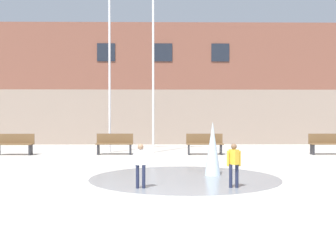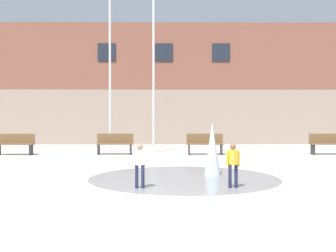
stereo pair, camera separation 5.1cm
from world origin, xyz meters
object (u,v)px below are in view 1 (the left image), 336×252
at_px(child_with_pink_shirt, 141,162).
at_px(park_bench_under_right_flagpole, 328,144).
at_px(park_bench_under_left_flagpole, 115,143).
at_px(child_running, 234,162).
at_px(park_bench_far_left, 15,144).
at_px(flagpole_left, 110,56).
at_px(park_bench_center, 205,144).
at_px(flagpole_right, 154,59).

bearing_deg(child_with_pink_shirt, park_bench_under_right_flagpole, -153.77).
xyz_separation_m(park_bench_under_left_flagpole, child_running, (3.70, -8.51, 0.10)).
distance_m(park_bench_far_left, flagpole_left, 5.77).
bearing_deg(flagpole_left, park_bench_far_left, -162.22).
bearing_deg(park_bench_under_right_flagpole, park_bench_center, 179.83).
relative_size(park_bench_under_left_flagpole, park_bench_center, 1.00).
relative_size(park_bench_far_left, flagpole_right, 0.20).
relative_size(flagpole_left, flagpole_right, 1.04).
height_order(park_bench_under_left_flagpole, child_running, child_running).
xyz_separation_m(park_bench_far_left, child_with_pink_shirt, (5.92, -8.36, 0.10)).
bearing_deg(park_bench_center, child_running, -91.60).
xyz_separation_m(child_with_pink_shirt, flagpole_left, (-1.97, 9.62, 3.91)).
bearing_deg(child_with_pink_shirt, park_bench_far_left, -76.09).
relative_size(park_bench_far_left, park_bench_center, 1.00).
relative_size(park_bench_under_right_flagpole, flagpole_left, 0.19).
height_order(park_bench_under_right_flagpole, flagpole_left, flagpole_left).
bearing_deg(park_bench_center, park_bench_under_left_flagpole, 178.41).
xyz_separation_m(child_running, child_with_pink_shirt, (-2.07, -0.05, 0.00)).
height_order(park_bench_center, child_running, child_running).
bearing_deg(park_bench_under_left_flagpole, park_bench_under_right_flagpole, -0.77).
bearing_deg(park_bench_under_right_flagpole, child_running, -123.87).
bearing_deg(child_running, park_bench_under_right_flagpole, 112.77).
xyz_separation_m(park_bench_under_left_flagpole, park_bench_center, (3.94, -0.11, 0.00)).
relative_size(park_bench_far_left, flagpole_left, 0.19).
bearing_deg(park_bench_far_left, park_bench_center, 0.59).
distance_m(park_bench_under_right_flagpole, child_running, 10.09).
xyz_separation_m(child_running, flagpole_left, (-4.04, 9.58, 3.91)).
relative_size(child_running, flagpole_left, 0.12).
xyz_separation_m(park_bench_under_left_flagpole, flagpole_right, (1.69, 1.07, 3.84)).
distance_m(park_bench_under_left_flagpole, park_bench_under_right_flagpole, 9.33).
relative_size(park_bench_under_left_flagpole, flagpole_left, 0.19).
bearing_deg(park_bench_under_right_flagpole, flagpole_left, 172.93).
height_order(park_bench_under_left_flagpole, flagpole_right, flagpole_right).
distance_m(park_bench_far_left, park_bench_under_left_flagpole, 4.28).
distance_m(park_bench_center, flagpole_right, 4.61).
relative_size(park_bench_far_left, child_running, 1.62).
height_order(park_bench_under_right_flagpole, child_with_pink_shirt, child_with_pink_shirt).
relative_size(park_bench_under_left_flagpole, park_bench_under_right_flagpole, 1.00).
bearing_deg(child_with_pink_shirt, flagpole_left, -99.82).
relative_size(park_bench_center, flagpole_left, 0.19).
xyz_separation_m(park_bench_center, child_running, (-0.24, -8.40, 0.10)).
xyz_separation_m(park_bench_far_left, flagpole_left, (3.95, 1.27, 4.01)).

